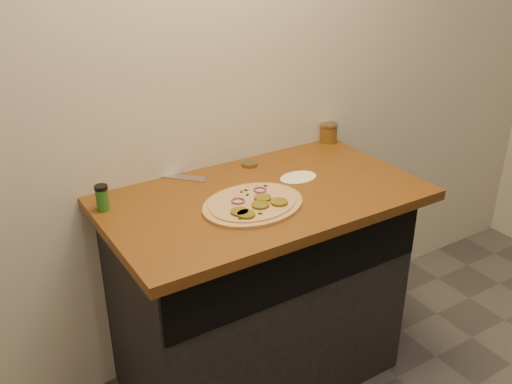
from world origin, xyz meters
TOP-DOWN VIEW (x-y plane):
  - cabinet at (0.00, 1.45)m, footprint 1.10×0.60m
  - countertop at (0.00, 1.42)m, footprint 1.20×0.70m
  - pizza at (-0.09, 1.35)m, footprint 0.44×0.44m
  - chefs_knife at (-0.27, 1.78)m, footprint 0.26×0.28m
  - mason_jar_lid at (0.10, 1.67)m, footprint 0.09×0.09m
  - salsa_jar at (0.55, 1.72)m, footprint 0.08×0.08m
  - spice_shaker at (-0.55, 1.60)m, footprint 0.05×0.05m
  - flour_spill at (0.20, 1.46)m, footprint 0.16×0.16m

SIDE VIEW (x-z plane):
  - cabinet at x=0.00m, z-range 0.00..0.86m
  - countertop at x=0.00m, z-range 0.86..0.90m
  - flour_spill at x=0.20m, z-range 0.90..0.90m
  - chefs_knife at x=-0.27m, z-range 0.90..0.92m
  - mason_jar_lid at x=0.10m, z-range 0.90..0.91m
  - pizza at x=-0.09m, z-range 0.90..0.92m
  - salsa_jar at x=0.55m, z-range 0.90..0.99m
  - spice_shaker at x=-0.55m, z-range 0.90..0.99m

